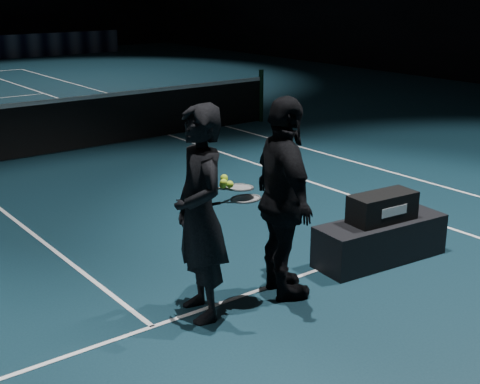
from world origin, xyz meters
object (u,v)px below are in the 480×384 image
at_px(racket_lower, 246,199).
at_px(tennis_balls, 226,183).
at_px(player_bench, 380,240).
at_px(racket_upper, 239,187).
at_px(racket_bag, 382,207).
at_px(player_a, 200,214).
at_px(player_b, 284,200).

relative_size(racket_lower, tennis_balls, 5.67).
xyz_separation_m(player_bench, racket_upper, (-1.81, 0.12, 0.90)).
relative_size(racket_bag, player_a, 0.39).
distance_m(racket_bag, tennis_balls, 2.05).
distance_m(player_a, player_b, 0.85).
bearing_deg(racket_upper, tennis_balls, -170.43).
bearing_deg(racket_bag, tennis_balls, -177.67).
xyz_separation_m(racket_bag, player_a, (-2.21, 0.14, 0.36)).
xyz_separation_m(player_b, racket_lower, (-0.39, 0.06, 0.07)).
relative_size(player_b, racket_upper, 2.81).
height_order(racket_bag, player_b, player_b).
distance_m(player_bench, racket_bag, 0.37).
relative_size(player_bench, racket_lower, 2.20).
bearing_deg(racket_bag, player_a, -178.24).
bearing_deg(racket_upper, player_a, -178.29).
bearing_deg(tennis_balls, player_bench, -3.11).
bearing_deg(player_a, racket_upper, 99.99).
height_order(racket_lower, tennis_balls, tennis_balls).
xyz_separation_m(player_a, racket_lower, (0.44, -0.07, 0.07)).
bearing_deg(player_a, player_b, 94.27).
distance_m(player_b, tennis_balls, 0.64).
bearing_deg(player_b, player_bench, -70.38).
bearing_deg(racket_lower, player_a, -180.00).
distance_m(player_a, racket_lower, 0.46).
height_order(player_bench, racket_upper, racket_upper).
xyz_separation_m(player_bench, player_a, (-2.21, 0.14, 0.73)).
bearing_deg(player_bench, player_a, -178.24).
bearing_deg(racket_upper, player_b, -9.08).
height_order(racket_bag, tennis_balls, tennis_balls).
distance_m(player_bench, player_a, 2.34).
relative_size(player_bench, tennis_balls, 12.47).
xyz_separation_m(player_b, racket_upper, (-0.44, 0.11, 0.17)).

